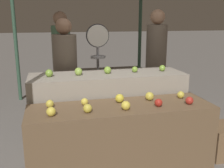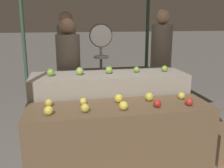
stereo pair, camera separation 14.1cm
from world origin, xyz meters
name	(u,v)px [view 1 (the left image)]	position (x,y,z in m)	size (l,w,h in m)	color
display_counter_front	(121,142)	(0.00, 0.00, 0.38)	(1.82, 0.55, 0.76)	brown
display_counter_back	(108,112)	(0.00, 0.60, 0.48)	(1.82, 0.55, 0.96)	gray
apple_front_0	(51,112)	(-0.67, -0.12, 0.80)	(0.08, 0.08, 0.08)	yellow
apple_front_1	(88,108)	(-0.35, -0.11, 0.80)	(0.08, 0.08, 0.08)	gold
apple_front_2	(126,105)	(0.01, -0.12, 0.81)	(0.09, 0.09, 0.09)	yellow
apple_front_3	(158,103)	(0.34, -0.10, 0.80)	(0.08, 0.08, 0.08)	#AD281E
apple_front_4	(189,101)	(0.67, -0.11, 0.80)	(0.08, 0.08, 0.08)	#B72D23
apple_front_5	(50,104)	(-0.68, 0.12, 0.80)	(0.08, 0.08, 0.08)	gold
apple_front_6	(85,102)	(-0.35, 0.11, 0.80)	(0.07, 0.07, 0.07)	yellow
apple_front_7	(120,98)	(0.01, 0.11, 0.81)	(0.09, 0.09, 0.09)	gold
apple_front_8	(150,96)	(0.33, 0.11, 0.81)	(0.09, 0.09, 0.09)	gold
apple_front_9	(181,95)	(0.69, 0.10, 0.80)	(0.08, 0.08, 0.08)	gold
apple_back_0	(49,73)	(-0.67, 0.59, 1.01)	(0.08, 0.08, 0.08)	#7AA338
apple_back_1	(78,71)	(-0.34, 0.60, 1.01)	(0.09, 0.09, 0.09)	#8EB247
apple_back_2	(108,70)	(0.00, 0.61, 1.01)	(0.09, 0.09, 0.09)	#84AD3D
apple_back_3	(135,69)	(0.33, 0.60, 1.00)	(0.07, 0.07, 0.07)	#7AA338
apple_back_4	(162,68)	(0.69, 0.59, 1.00)	(0.08, 0.08, 0.08)	#7AA338
produce_scale	(98,54)	(-0.01, 1.14, 1.12)	(0.31, 0.20, 1.53)	#99999E
person_vendor_at_scale	(65,69)	(-0.45, 1.18, 0.93)	(0.40, 0.40, 1.60)	#2D2D38
person_customer_left	(62,55)	(-0.45, 2.12, 1.00)	(0.41, 0.41, 1.71)	#2D2D38
person_customer_right	(156,56)	(0.99, 1.49, 1.01)	(0.35, 0.35, 1.73)	#2D2D38
wooden_crate_side	(222,140)	(1.28, 0.12, 0.19)	(0.38, 0.38, 0.38)	brown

